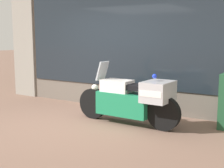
{
  "coord_description": "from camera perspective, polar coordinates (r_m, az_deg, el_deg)",
  "views": [
    {
      "loc": [
        4.07,
        -4.65,
        1.73
      ],
      "look_at": [
        0.44,
        1.17,
        0.69
      ],
      "focal_mm": 50.0,
      "sensor_mm": 36.0,
      "label": 1
    }
  ],
  "objects": [
    {
      "name": "window_display",
      "position": [
        7.76,
        2.72,
        -0.73
      ],
      "size": [
        5.56,
        0.3,
        2.01
      ],
      "color": "slate",
      "rests_on": "ground"
    },
    {
      "name": "shop_building",
      "position": [
        8.01,
        -1.91,
        7.99
      ],
      "size": [
        6.82,
        0.55,
        3.28
      ],
      "color": "#6B6056",
      "rests_on": "ground"
    },
    {
      "name": "paramedic_motorcycle",
      "position": [
        6.14,
        3.75,
        -2.69
      ],
      "size": [
        2.28,
        0.67,
        1.24
      ],
      "rotation": [
        0.0,
        0.0,
        3.12
      ],
      "color": "black",
      "rests_on": "ground"
    },
    {
      "name": "ground_plane",
      "position": [
        6.42,
        -8.93,
        -7.15
      ],
      "size": [
        60.0,
        60.0,
        0.0
      ],
      "primitive_type": "plane",
      "color": "#7A5B4C"
    }
  ]
}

